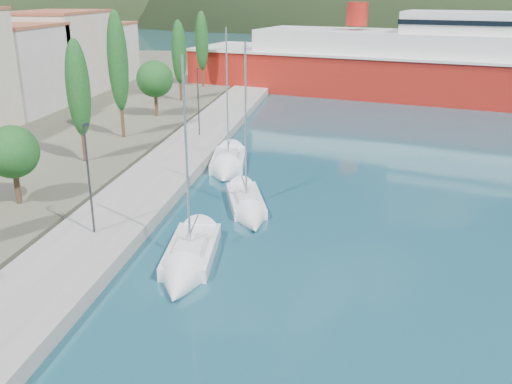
# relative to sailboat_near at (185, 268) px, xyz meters

# --- Properties ---
(ground) EXTENTS (1400.00, 1400.00, 0.00)m
(ground) POSITION_rel_sailboat_near_xyz_m (3.10, 109.01, -0.31)
(ground) COLOR #1A4957
(quay) EXTENTS (5.00, 88.00, 0.80)m
(quay) POSITION_rel_sailboat_near_xyz_m (-5.90, 15.01, 0.09)
(quay) COLOR gray
(quay) RESTS_ON ground
(tree_row) EXTENTS (3.84, 64.98, 11.18)m
(tree_row) POSITION_rel_sailboat_near_xyz_m (-12.66, 21.30, 5.56)
(tree_row) COLOR #47301E
(tree_row) RESTS_ON land_strip
(lamp_posts) EXTENTS (0.15, 44.82, 6.06)m
(lamp_posts) POSITION_rel_sailboat_near_xyz_m (-5.90, 2.91, 3.77)
(lamp_posts) COLOR #2D2D33
(lamp_posts) RESTS_ON quay
(sailboat_near) EXTENTS (3.18, 8.25, 11.57)m
(sailboat_near) POSITION_rel_sailboat_near_xyz_m (0.00, 0.00, 0.00)
(sailboat_near) COLOR silver
(sailboat_near) RESTS_ON ground
(sailboat_mid) EXTENTS (4.33, 8.16, 11.37)m
(sailboat_mid) POSITION_rel_sailboat_near_xyz_m (1.79, 8.26, -0.03)
(sailboat_mid) COLOR silver
(sailboat_mid) RESTS_ON ground
(sailboat_far) EXTENTS (3.59, 8.32, 11.84)m
(sailboat_far) POSITION_rel_sailboat_near_xyz_m (-1.55, 16.96, 0.02)
(sailboat_far) COLOR silver
(sailboat_far) RESTS_ON ground
(ferry) EXTENTS (64.42, 29.27, 12.53)m
(ferry) POSITION_rel_sailboat_near_xyz_m (16.62, 53.58, 3.50)
(ferry) COLOR #9F1B12
(ferry) RESTS_ON ground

